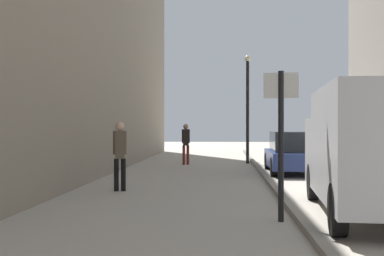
{
  "coord_description": "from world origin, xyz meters",
  "views": [
    {
      "loc": [
        0.29,
        -1.19,
        1.65
      ],
      "look_at": [
        -0.69,
        14.36,
        1.59
      ],
      "focal_mm": 47.98,
      "sensor_mm": 36.0,
      "label": 1
    }
  ],
  "objects_px": {
    "street_sign_post": "(281,132)",
    "lamp_post": "(248,102)",
    "delivery_van": "(375,148)",
    "parked_car": "(294,153)",
    "pedestrian_main_foreground": "(186,141)",
    "pedestrian_mid_block": "(120,151)"
  },
  "relations": [
    {
      "from": "street_sign_post",
      "to": "lamp_post",
      "type": "bearing_deg",
      "value": -82.28
    },
    {
      "from": "parked_car",
      "to": "pedestrian_mid_block",
      "type": "bearing_deg",
      "value": -132.71
    },
    {
      "from": "pedestrian_main_foreground",
      "to": "street_sign_post",
      "type": "distance_m",
      "value": 13.18
    },
    {
      "from": "delivery_van",
      "to": "pedestrian_mid_block",
      "type": "bearing_deg",
      "value": 152.99
    },
    {
      "from": "pedestrian_main_foreground",
      "to": "parked_car",
      "type": "height_order",
      "value": "pedestrian_main_foreground"
    },
    {
      "from": "parked_car",
      "to": "street_sign_post",
      "type": "height_order",
      "value": "street_sign_post"
    },
    {
      "from": "lamp_post",
      "to": "pedestrian_main_foreground",
      "type": "bearing_deg",
      "value": -161.98
    },
    {
      "from": "lamp_post",
      "to": "pedestrian_mid_block",
      "type": "bearing_deg",
      "value": -110.47
    },
    {
      "from": "street_sign_post",
      "to": "lamp_post",
      "type": "relative_size",
      "value": 0.55
    },
    {
      "from": "pedestrian_main_foreground",
      "to": "delivery_van",
      "type": "xyz_separation_m",
      "value": [
        4.39,
        -12.26,
        0.25
      ]
    },
    {
      "from": "lamp_post",
      "to": "parked_car",
      "type": "bearing_deg",
      "value": -72.39
    },
    {
      "from": "parked_car",
      "to": "lamp_post",
      "type": "height_order",
      "value": "lamp_post"
    },
    {
      "from": "street_sign_post",
      "to": "lamp_post",
      "type": "distance_m",
      "value": 13.83
    },
    {
      "from": "pedestrian_main_foreground",
      "to": "lamp_post",
      "type": "height_order",
      "value": "lamp_post"
    },
    {
      "from": "pedestrian_main_foreground",
      "to": "parked_car",
      "type": "distance_m",
      "value": 5.45
    },
    {
      "from": "street_sign_post",
      "to": "pedestrian_main_foreground",
      "type": "bearing_deg",
      "value": -70.61
    },
    {
      "from": "pedestrian_main_foreground",
      "to": "lamp_post",
      "type": "distance_m",
      "value": 3.29
    },
    {
      "from": "pedestrian_main_foreground",
      "to": "delivery_van",
      "type": "height_order",
      "value": "delivery_van"
    },
    {
      "from": "delivery_van",
      "to": "street_sign_post",
      "type": "xyz_separation_m",
      "value": [
        -1.77,
        -0.65,
        0.29
      ]
    },
    {
      "from": "parked_car",
      "to": "lamp_post",
      "type": "xyz_separation_m",
      "value": [
        -1.42,
        4.47,
        2.01
      ]
    },
    {
      "from": "pedestrian_mid_block",
      "to": "parked_car",
      "type": "relative_size",
      "value": 0.42
    },
    {
      "from": "parked_car",
      "to": "street_sign_post",
      "type": "relative_size",
      "value": 1.62
    }
  ]
}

